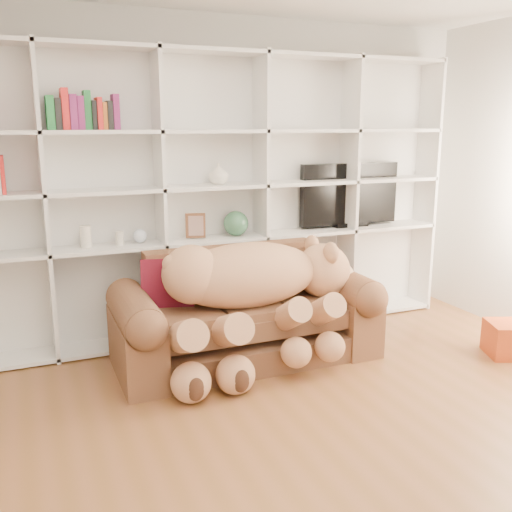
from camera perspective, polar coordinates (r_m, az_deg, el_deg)
name	(u,v)px	position (r m, az deg, el deg)	size (l,w,h in m)	color
floor	(356,480)	(3.23, 9.95, -21.16)	(5.00, 5.00, 0.00)	brown
wall_back	(205,178)	(4.98, -5.15, 7.74)	(5.00, 0.02, 2.70)	silver
bookshelf	(182,186)	(4.78, -7.40, 6.93)	(4.43, 0.35, 2.40)	white
sofa	(245,319)	(4.49, -1.10, -6.32)	(2.01, 0.87, 0.84)	brown
teddy_bear	(253,289)	(4.25, -0.33, -3.36)	(1.67, 0.87, 0.97)	tan
throw_pillow	(168,285)	(4.36, -8.83, -2.84)	(0.39, 0.13, 0.39)	maroon
gift_box	(509,339)	(5.02, 24.02, -7.60)	(0.34, 0.31, 0.27)	#BA4418
tv	(349,195)	(5.44, 9.30, 6.00)	(1.00, 0.18, 0.59)	black
picture_frame	(196,226)	(4.80, -6.07, 3.05)	(0.17, 0.03, 0.21)	brown
green_vase	(236,223)	(4.91, -2.03, 3.27)	(0.22, 0.22, 0.22)	#315F43
figurine_tall	(86,237)	(4.63, -16.65, 1.85)	(0.09, 0.09, 0.17)	silver
figurine_short	(120,238)	(4.67, -13.47, 1.75)	(0.06, 0.06, 0.11)	silver
snow_globe	(140,236)	(4.70, -11.53, 1.98)	(0.11, 0.11, 0.11)	white
shelf_vase	(219,174)	(4.81, -3.77, 8.20)	(0.17, 0.17, 0.18)	silver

